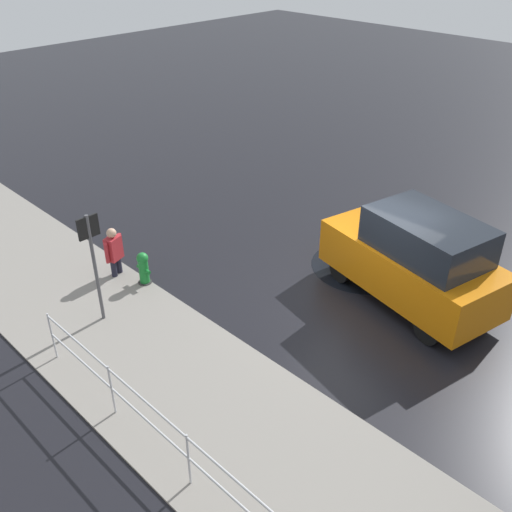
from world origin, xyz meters
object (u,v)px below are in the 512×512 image
(moving_hatchback, at_px, (414,259))
(sign_post, at_px, (93,254))
(fire_hydrant, at_px, (144,269))
(pedestrian, at_px, (114,250))

(moving_hatchback, relative_size, sign_post, 1.74)
(moving_hatchback, bearing_deg, fire_hydrant, 38.65)
(moving_hatchback, height_order, sign_post, sign_post)
(pedestrian, relative_size, sign_post, 0.51)
(moving_hatchback, xyz_separation_m, fire_hydrant, (4.53, 3.63, -0.63))
(moving_hatchback, bearing_deg, pedestrian, 36.26)
(pedestrian, bearing_deg, sign_post, 136.94)
(pedestrian, distance_m, sign_post, 1.88)
(fire_hydrant, relative_size, sign_post, 0.33)
(pedestrian, bearing_deg, fire_hydrant, -161.84)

